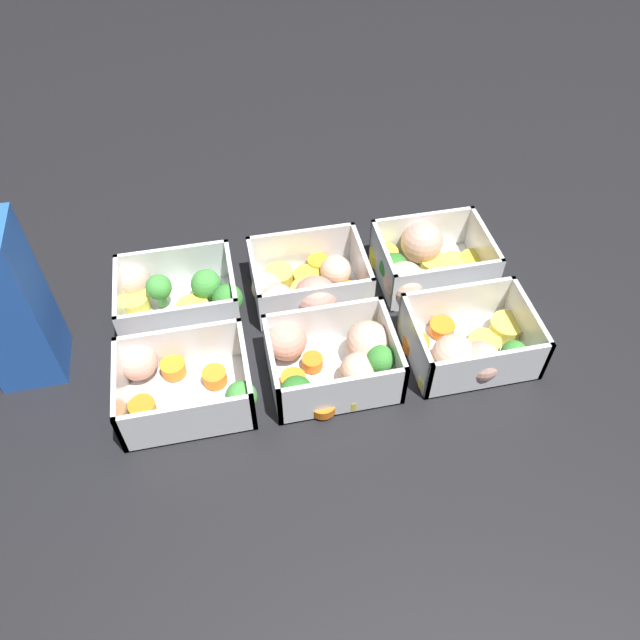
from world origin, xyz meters
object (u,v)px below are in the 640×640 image
Objects in this scene: container_near_left at (421,262)px; container_near_center at (306,286)px; juice_carton at (6,304)px; container_far_left at (470,348)px; container_far_right at (179,383)px; container_far_center at (335,359)px; container_near_right at (177,297)px.

container_near_left is 0.14m from container_near_center.
juice_carton reaches higher than container_near_left.
juice_carton is (0.46, -0.09, 0.07)m from container_far_left.
container_near_center is 0.19m from container_far_right.
container_near_left is at bearing -175.80° from container_near_center.
juice_carton reaches higher than container_far_center.
container_near_left and container_far_center have the same top height.
container_near_left is 1.01× the size of container_far_center.
juice_carton is (0.16, 0.05, 0.07)m from container_near_right.
container_near_center is at bearing -85.08° from container_far_center.
container_near_center and container_near_right have the same top height.
container_near_center is 0.97× the size of container_far_right.
juice_carton is at bearing 6.70° from container_near_center.
container_near_center is 0.70× the size of juice_carton.
container_near_right is at bearing -0.52° from container_near_left.
container_far_center is at bearing 166.33° from juice_carton.
container_far_right is (0.31, -0.02, -0.00)m from container_far_left.
container_far_right is at bearing 22.02° from container_near_left.
juice_carton is at bearing 17.47° from container_near_right.
container_near_center and container_far_right have the same top height.
container_far_left is (-0.15, 0.13, -0.00)m from container_near_center.
container_near_right is (0.29, -0.00, -0.00)m from container_near_left.
container_far_right is (0.16, -0.00, -0.00)m from container_far_center.
container_far_right is (0.30, 0.12, -0.00)m from container_near_left.
container_near_left is 0.29m from container_near_right.
container_near_right and container_far_right have the same top height.
container_near_left is 1.08× the size of container_near_right.
juice_carton is (0.15, -0.07, 0.07)m from container_far_right.
container_far_center and container_far_right have the same top height.
container_near_left is at bearing -137.64° from container_far_center.
container_far_left is 0.95× the size of container_far_center.
container_near_right and container_far_left have the same top height.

